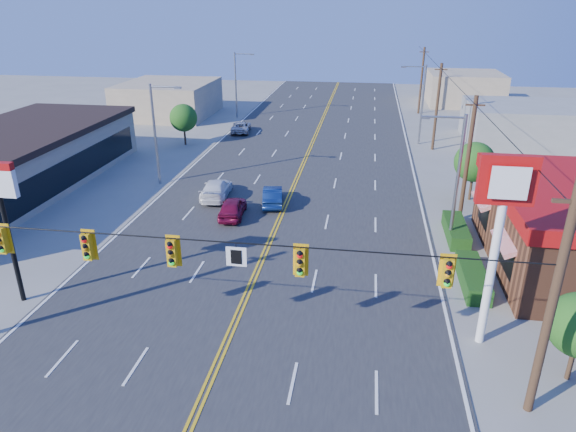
# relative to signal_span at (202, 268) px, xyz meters

# --- Properties ---
(ground) EXTENTS (160.00, 160.00, 0.00)m
(ground) POSITION_rel_signal_span_xyz_m (0.12, 0.00, -4.89)
(ground) COLOR gray
(ground) RESTS_ON ground
(road) EXTENTS (20.00, 120.00, 0.06)m
(road) POSITION_rel_signal_span_xyz_m (0.12, 20.00, -4.86)
(road) COLOR #2D2D30
(road) RESTS_ON ground
(signal_span) EXTENTS (24.32, 0.34, 9.00)m
(signal_span) POSITION_rel_signal_span_xyz_m (0.00, 0.00, 0.00)
(signal_span) COLOR #47301E
(signal_span) RESTS_ON ground
(kfc_pylon) EXTENTS (2.20, 0.36, 8.50)m
(kfc_pylon) POSITION_rel_signal_span_xyz_m (11.12, 4.00, 1.16)
(kfc_pylon) COLOR white
(kfc_pylon) RESTS_ON ground
(strip_mall) EXTENTS (10.40, 26.40, 4.40)m
(strip_mall) POSITION_rel_signal_span_xyz_m (-21.88, 18.00, -2.63)
(strip_mall) COLOR tan
(strip_mall) RESTS_ON ground
(pizza_hut_sign) EXTENTS (1.90, 0.30, 6.85)m
(pizza_hut_sign) POSITION_rel_signal_span_xyz_m (-10.88, 4.00, 0.30)
(pizza_hut_sign) COLOR black
(pizza_hut_sign) RESTS_ON ground
(streetlight_se) EXTENTS (2.55, 0.25, 8.00)m
(streetlight_se) POSITION_rel_signal_span_xyz_m (10.91, 14.00, -0.37)
(streetlight_se) COLOR gray
(streetlight_se) RESTS_ON ground
(streetlight_ne) EXTENTS (2.55, 0.25, 8.00)m
(streetlight_ne) POSITION_rel_signal_span_xyz_m (10.91, 38.00, -0.37)
(streetlight_ne) COLOR gray
(streetlight_ne) RESTS_ON ground
(streetlight_sw) EXTENTS (2.55, 0.25, 8.00)m
(streetlight_sw) POSITION_rel_signal_span_xyz_m (-10.67, 22.00, -0.37)
(streetlight_sw) COLOR gray
(streetlight_sw) RESTS_ON ground
(streetlight_nw) EXTENTS (2.55, 0.25, 8.00)m
(streetlight_nw) POSITION_rel_signal_span_xyz_m (-10.67, 48.00, -0.37)
(streetlight_nw) COLOR gray
(streetlight_nw) RESTS_ON ground
(utility_pole_near) EXTENTS (0.28, 0.28, 8.40)m
(utility_pole_near) POSITION_rel_signal_span_xyz_m (12.32, 18.00, -0.69)
(utility_pole_near) COLOR #47301E
(utility_pole_near) RESTS_ON ground
(utility_pole_mid) EXTENTS (0.28, 0.28, 8.40)m
(utility_pole_mid) POSITION_rel_signal_span_xyz_m (12.32, 36.00, -0.69)
(utility_pole_mid) COLOR #47301E
(utility_pole_mid) RESTS_ON ground
(utility_pole_far) EXTENTS (0.28, 0.28, 8.40)m
(utility_pole_far) POSITION_rel_signal_span_xyz_m (12.32, 54.00, -0.69)
(utility_pole_far) COLOR #47301E
(utility_pole_far) RESTS_ON ground
(tree_kfc_rear) EXTENTS (2.94, 2.94, 4.41)m
(tree_kfc_rear) POSITION_rel_signal_span_xyz_m (13.62, 22.00, -1.95)
(tree_kfc_rear) COLOR #47301E
(tree_kfc_rear) RESTS_ON ground
(tree_west) EXTENTS (2.80, 2.80, 4.20)m
(tree_west) POSITION_rel_signal_span_xyz_m (-12.88, 34.00, -2.09)
(tree_west) COLOR #47301E
(tree_west) RESTS_ON ground
(bld_east_mid) EXTENTS (12.00, 10.00, 4.00)m
(bld_east_mid) POSITION_rel_signal_span_xyz_m (22.12, 40.00, -2.89)
(bld_east_mid) COLOR gray
(bld_east_mid) RESTS_ON ground
(bld_west_far) EXTENTS (11.00, 12.00, 4.20)m
(bld_west_far) POSITION_rel_signal_span_xyz_m (-19.88, 48.00, -2.79)
(bld_west_far) COLOR tan
(bld_west_far) RESTS_ON ground
(bld_east_far) EXTENTS (10.00, 10.00, 4.40)m
(bld_east_far) POSITION_rel_signal_span_xyz_m (19.12, 62.00, -2.69)
(bld_east_far) COLOR tan
(bld_east_far) RESTS_ON ground
(car_magenta) EXTENTS (1.86, 4.00, 1.33)m
(car_magenta) POSITION_rel_signal_span_xyz_m (-3.15, 15.94, -4.22)
(car_magenta) COLOR maroon
(car_magenta) RESTS_ON ground
(car_blue) EXTENTS (2.02, 4.13, 1.30)m
(car_blue) POSITION_rel_signal_span_xyz_m (-0.84, 18.65, -4.23)
(car_blue) COLOR navy
(car_blue) RESTS_ON ground
(car_white) EXTENTS (2.35, 4.86, 1.36)m
(car_white) POSITION_rel_signal_span_xyz_m (-5.31, 19.38, -4.20)
(car_white) COLOR white
(car_white) RESTS_ON ground
(car_silver) EXTENTS (2.59, 4.57, 1.20)m
(car_silver) POSITION_rel_signal_span_xyz_m (-8.39, 39.95, -4.28)
(car_silver) COLOR #B8B7BD
(car_silver) RESTS_ON ground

